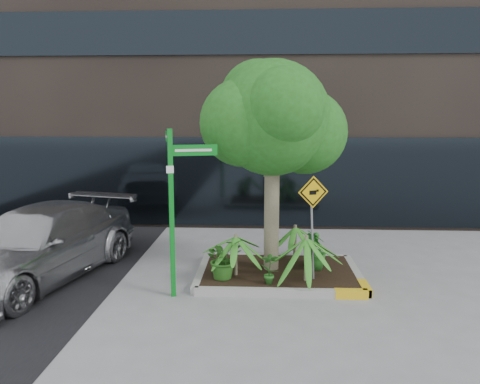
{
  "coord_description": "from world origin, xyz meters",
  "views": [
    {
      "loc": [
        -0.15,
        -9.05,
        3.31
      ],
      "look_at": [
        -0.59,
        0.2,
        1.8
      ],
      "focal_mm": 35.0,
      "sensor_mm": 36.0,
      "label": 1
    }
  ],
  "objects_px": {
    "parked_car": "(38,244)",
    "cattle_sign": "(313,210)",
    "street_sign_post": "(174,194)",
    "tree": "(273,118)"
  },
  "relations": [
    {
      "from": "parked_car",
      "to": "cattle_sign",
      "type": "distance_m",
      "value": 5.56
    },
    {
      "from": "parked_car",
      "to": "street_sign_post",
      "type": "bearing_deg",
      "value": 1.0
    },
    {
      "from": "tree",
      "to": "cattle_sign",
      "type": "xyz_separation_m",
      "value": [
        0.78,
        -0.56,
        -1.74
      ]
    },
    {
      "from": "parked_car",
      "to": "street_sign_post",
      "type": "relative_size",
      "value": 1.64
    },
    {
      "from": "parked_car",
      "to": "street_sign_post",
      "type": "height_order",
      "value": "street_sign_post"
    },
    {
      "from": "street_sign_post",
      "to": "cattle_sign",
      "type": "bearing_deg",
      "value": -2.32
    },
    {
      "from": "parked_car",
      "to": "tree",
      "type": "bearing_deg",
      "value": 20.08
    },
    {
      "from": "parked_car",
      "to": "cattle_sign",
      "type": "xyz_separation_m",
      "value": [
        5.51,
        -0.06,
        0.79
      ]
    },
    {
      "from": "tree",
      "to": "parked_car",
      "type": "xyz_separation_m",
      "value": [
        -4.72,
        -0.5,
        -2.53
      ]
    },
    {
      "from": "tree",
      "to": "cattle_sign",
      "type": "relative_size",
      "value": 2.21
    }
  ]
}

